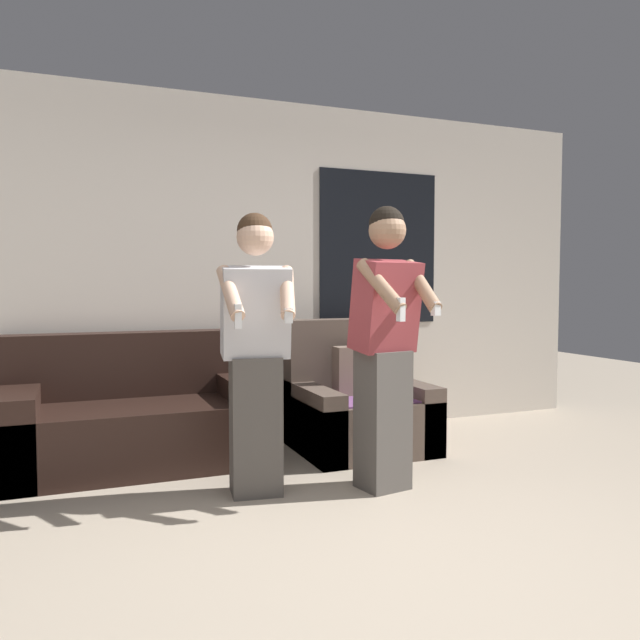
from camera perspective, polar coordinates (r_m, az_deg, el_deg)
The scene contains 6 objects.
ground_plane at distance 2.83m, azimuth 7.49°, elevation -22.66°, with size 14.00×14.00×0.00m, color tan.
wall_back at distance 5.03m, azimuth -7.13°, elevation 4.61°, with size 6.43×0.07×2.70m.
couch at distance 4.52m, azimuth -16.49°, elevation -8.76°, with size 1.76×0.87×0.89m.
armchair at distance 4.73m, azimuth 3.47°, elevation -7.96°, with size 0.94×0.84×0.96m.
person_left at distance 3.65m, azimuth -5.91°, elevation -2.91°, with size 0.45×0.52×1.65m.
person_right at distance 3.74m, azimuth 5.99°, elevation -2.14°, with size 0.43×0.53×1.70m.
Camera 1 is at (-1.25, -2.22, 1.24)m, focal length 35.00 mm.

